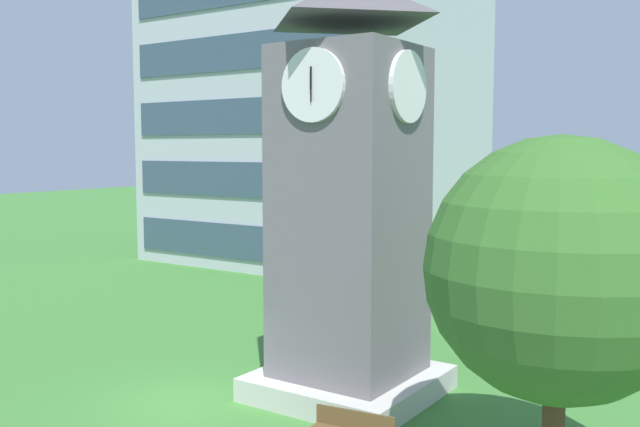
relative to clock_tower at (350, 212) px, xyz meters
name	(u,v)px	position (x,y,z in m)	size (l,w,h in m)	color
ground_plane	(183,401)	(-3.20, -2.82, -4.77)	(160.00, 160.00, 0.00)	#3D7A33
office_building	(315,92)	(-13.62, 18.04, 4.83)	(16.60, 12.09, 19.20)	#B7BCC6
clock_tower	(350,212)	(0.00, 0.00, 0.00)	(4.24, 4.24, 10.65)	slate
tree_streetside	(558,270)	(6.00, -2.67, -0.50)	(4.74, 4.74, 6.65)	#513823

